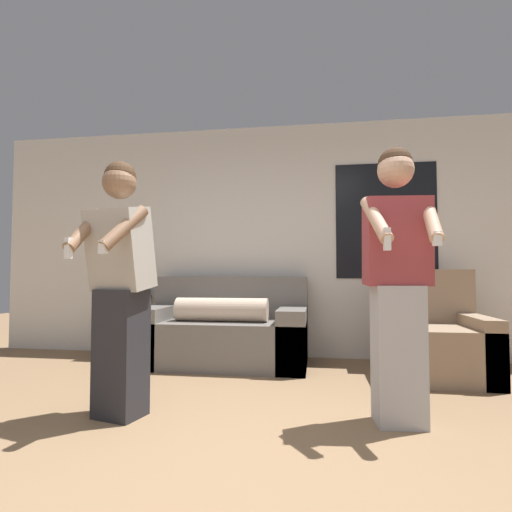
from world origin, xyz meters
TOP-DOWN VIEW (x-y plane):
  - ground_plane at (0.00, 0.00)m, footprint 14.00×14.00m
  - wall_back at (0.02, 2.85)m, footprint 6.78×0.07m
  - couch at (-0.44, 2.36)m, footprint 1.73×0.89m
  - armchair at (1.61, 2.13)m, footprint 0.87×0.85m
  - side_table at (-1.66, 2.57)m, footprint 0.43×0.44m
  - person_left at (-0.78, 0.70)m, footprint 0.48×0.56m
  - person_right at (1.03, 0.85)m, footprint 0.46×0.49m

SIDE VIEW (x-z plane):
  - ground_plane at x=0.00m, z-range 0.00..0.00m
  - armchair at x=1.61m, z-range -0.17..0.82m
  - couch at x=-0.44m, z-range -0.13..0.79m
  - side_table at x=-1.66m, z-range 0.15..1.01m
  - person_left at x=-0.78m, z-range 0.03..1.73m
  - person_right at x=1.03m, z-range 0.03..1.80m
  - wall_back at x=0.02m, z-range 0.00..2.70m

